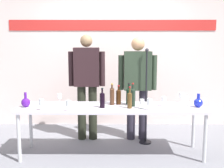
# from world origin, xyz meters

# --- Properties ---
(ground_plane) EXTENTS (10.00, 10.00, 0.00)m
(ground_plane) POSITION_xyz_m (0.00, 0.00, 0.00)
(ground_plane) COLOR gray
(back_wall) EXTENTS (5.63, 0.11, 3.00)m
(back_wall) POSITION_xyz_m (0.00, 1.56, 1.50)
(back_wall) COLOR silver
(back_wall) RESTS_ON ground
(display_table) EXTENTS (2.65, 0.66, 0.72)m
(display_table) POSITION_xyz_m (0.00, 0.00, 0.67)
(display_table) COLOR silver
(display_table) RESTS_ON ground
(decanter_blue_left) EXTENTS (0.13, 0.13, 0.21)m
(decanter_blue_left) POSITION_xyz_m (-1.22, -0.05, 0.79)
(decanter_blue_left) COLOR #511893
(decanter_blue_left) RESTS_ON display_table
(decanter_blue_right) EXTENTS (0.13, 0.13, 0.20)m
(decanter_blue_right) POSITION_xyz_m (1.22, -0.05, 0.79)
(decanter_blue_right) COLOR #1927B3
(decanter_blue_right) RESTS_ON display_table
(presenter_left) EXTENTS (0.60, 0.22, 1.75)m
(presenter_left) POSITION_xyz_m (-0.42, 0.66, 1.01)
(presenter_left) COLOR black
(presenter_left) RESTS_ON ground
(presenter_right) EXTENTS (0.64, 0.22, 1.71)m
(presenter_right) POSITION_xyz_m (0.42, 0.66, 0.99)
(presenter_right) COLOR #2C2835
(presenter_right) RESTS_ON ground
(wine_bottle_0) EXTENTS (0.06, 0.06, 0.30)m
(wine_bottle_0) POSITION_xyz_m (0.00, 0.21, 0.85)
(wine_bottle_0) COLOR #432D1C
(wine_bottle_0) RESTS_ON display_table
(wine_bottle_1) EXTENTS (0.06, 0.06, 0.32)m
(wine_bottle_1) POSITION_xyz_m (-0.00, 0.10, 0.86)
(wine_bottle_1) COLOR #492C1C
(wine_bottle_1) RESTS_ON display_table
(wine_bottle_2) EXTENTS (0.07, 0.07, 0.28)m
(wine_bottle_2) POSITION_xyz_m (-0.14, -0.08, 0.84)
(wine_bottle_2) COLOR black
(wine_bottle_2) RESTS_ON display_table
(wine_bottle_3) EXTENTS (0.07, 0.07, 0.34)m
(wine_bottle_3) POSITION_xyz_m (0.30, 0.01, 0.86)
(wine_bottle_3) COLOR black
(wine_bottle_3) RESTS_ON display_table
(wine_bottle_4) EXTENTS (0.07, 0.07, 0.29)m
(wine_bottle_4) POSITION_xyz_m (0.10, 0.13, 0.85)
(wine_bottle_4) COLOR black
(wine_bottle_4) RESTS_ON display_table
(wine_bottle_5) EXTENTS (0.06, 0.06, 0.31)m
(wine_bottle_5) POSITION_xyz_m (0.25, -0.12, 0.85)
(wine_bottle_5) COLOR #4E3617
(wine_bottle_5) RESTS_ON display_table
(wine_bottle_6) EXTENTS (0.07, 0.07, 0.32)m
(wine_bottle_6) POSITION_xyz_m (0.25, 0.15, 0.85)
(wine_bottle_6) COLOR black
(wine_bottle_6) RESTS_ON display_table
(wine_glass_left_0) EXTENTS (0.06, 0.06, 0.16)m
(wine_glass_left_0) POSITION_xyz_m (-0.95, -0.23, 0.83)
(wine_glass_left_0) COLOR white
(wine_glass_left_0) RESTS_ON display_table
(wine_glass_left_1) EXTENTS (0.06, 0.06, 0.15)m
(wine_glass_left_1) POSITION_xyz_m (-0.58, -0.27, 0.82)
(wine_glass_left_1) COLOR white
(wine_glass_left_1) RESTS_ON display_table
(wine_glass_left_2) EXTENTS (0.06, 0.06, 0.15)m
(wine_glass_left_2) POSITION_xyz_m (-0.78, 0.16, 0.83)
(wine_glass_left_2) COLOR white
(wine_glass_left_2) RESTS_ON display_table
(wine_glass_right_0) EXTENTS (0.07, 0.07, 0.14)m
(wine_glass_right_0) POSITION_xyz_m (0.75, 0.02, 0.82)
(wine_glass_right_0) COLOR white
(wine_glass_right_0) RESTS_ON display_table
(wine_glass_right_1) EXTENTS (0.07, 0.07, 0.16)m
(wine_glass_right_1) POSITION_xyz_m (0.51, -0.22, 0.83)
(wine_glass_right_1) COLOR white
(wine_glass_right_1) RESTS_ON display_table
(wine_glass_right_2) EXTENTS (0.07, 0.07, 0.14)m
(wine_glass_right_2) POSITION_xyz_m (1.08, 0.06, 0.82)
(wine_glass_right_2) COLOR white
(wine_glass_right_2) RESTS_ON display_table
(wine_glass_right_3) EXTENTS (0.07, 0.07, 0.15)m
(wine_glass_right_3) POSITION_xyz_m (1.06, 0.27, 0.83)
(wine_glass_right_3) COLOR white
(wine_glass_right_3) RESTS_ON display_table
(wine_glass_right_4) EXTENTS (0.06, 0.06, 0.13)m
(wine_glass_right_4) POSITION_xyz_m (0.42, -0.13, 0.82)
(wine_glass_right_4) COLOR white
(wine_glass_right_4) RESTS_ON display_table
(microphone_stand) EXTENTS (0.20, 0.20, 1.54)m
(microphone_stand) POSITION_xyz_m (0.54, 0.47, 0.52)
(microphone_stand) COLOR black
(microphone_stand) RESTS_ON ground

